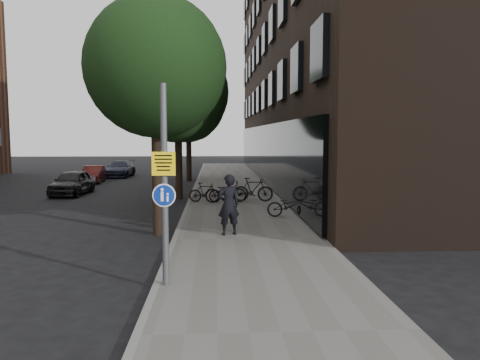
{
  "coord_description": "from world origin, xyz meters",
  "views": [
    {
      "loc": [
        -0.77,
        -10.36,
        3.21
      ],
      "look_at": [
        -0.11,
        2.04,
        2.0
      ],
      "focal_mm": 35.0,
      "sensor_mm": 36.0,
      "label": 1
    }
  ],
  "objects": [
    {
      "name": "building_right_dark_brick",
      "position": [
        8.5,
        22.0,
        9.0
      ],
      "size": [
        12.0,
        40.0,
        18.0
      ],
      "primitive_type": "cube",
      "color": "black",
      "rests_on": "ground"
    },
    {
      "name": "sidewalk",
      "position": [
        0.25,
        10.0,
        0.06
      ],
      "size": [
        4.5,
        60.0,
        0.12
      ],
      "primitive_type": "cube",
      "color": "#63605B",
      "rests_on": "ground"
    },
    {
      "name": "street_tree_far",
      "position": [
        -2.53,
        22.14,
        5.11
      ],
      "size": [
        5.0,
        5.0,
        7.8
      ],
      "color": "black",
      "rests_on": "ground"
    },
    {
      "name": "street_tree_mid",
      "position": [
        -2.53,
        13.14,
        5.11
      ],
      "size": [
        5.0,
        5.0,
        7.8
      ],
      "color": "black",
      "rests_on": "ground"
    },
    {
      "name": "parked_bike_facade_far",
      "position": [
        0.96,
        11.05,
        0.67
      ],
      "size": [
        1.89,
        0.75,
        1.11
      ],
      "primitive_type": "imported",
      "rotation": [
        0.0,
        0.0,
        1.44
      ],
      "color": "black",
      "rests_on": "sidewalk"
    },
    {
      "name": "parked_car_mid",
      "position": [
        -8.95,
        21.29,
        0.56
      ],
      "size": [
        1.46,
        3.51,
        1.13
      ],
      "primitive_type": "imported",
      "rotation": [
        0.0,
        0.0,
        0.08
      ],
      "color": "#561A18",
      "rests_on": "ground"
    },
    {
      "name": "parked_bike_curb_far",
      "position": [
        -1.25,
        10.95,
        0.57
      ],
      "size": [
        1.54,
        0.61,
        0.9
      ],
      "primitive_type": "imported",
      "rotation": [
        0.0,
        0.0,
        1.44
      ],
      "color": "black",
      "rests_on": "sidewalk"
    },
    {
      "name": "parked_bike_curb_near",
      "position": [
        -0.3,
        10.81,
        0.61
      ],
      "size": [
        1.93,
        0.81,
        0.99
      ],
      "primitive_type": "imported",
      "rotation": [
        0.0,
        0.0,
        1.65
      ],
      "color": "black",
      "rests_on": "sidewalk"
    },
    {
      "name": "curb_edge",
      "position": [
        -2.0,
        10.0,
        0.07
      ],
      "size": [
        0.15,
        60.0,
        0.13
      ],
      "primitive_type": "cube",
      "color": "slate",
      "rests_on": "ground"
    },
    {
      "name": "signpost",
      "position": [
        -1.8,
        -0.89,
        2.19
      ],
      "size": [
        0.48,
        0.14,
        4.1
      ],
      "rotation": [
        0.0,
        0.0,
        -0.06
      ],
      "color": "#595B5E",
      "rests_on": "sidewalk"
    },
    {
      "name": "parked_car_near",
      "position": [
        -8.42,
        14.93,
        0.66
      ],
      "size": [
        1.77,
        3.96,
        1.32
      ],
      "primitive_type": "imported",
      "rotation": [
        0.0,
        0.0,
        -0.05
      ],
      "color": "black",
      "rests_on": "ground"
    },
    {
      "name": "parked_car_far",
      "position": [
        -8.04,
        25.63,
        0.62
      ],
      "size": [
        1.86,
        4.31,
        1.24
      ],
      "primitive_type": "imported",
      "rotation": [
        0.0,
        0.0,
        -0.03
      ],
      "color": "#1C2033",
      "rests_on": "ground"
    },
    {
      "name": "pedestrian",
      "position": [
        -0.37,
        3.87,
        1.06
      ],
      "size": [
        0.78,
        0.61,
        1.88
      ],
      "primitive_type": "imported",
      "rotation": [
        0.0,
        0.0,
        3.4
      ],
      "color": "black",
      "rests_on": "sidewalk"
    },
    {
      "name": "parked_bike_facade_near",
      "position": [
        2.0,
        6.83,
        0.56
      ],
      "size": [
        1.76,
        0.91,
        0.88
      ],
      "primitive_type": "imported",
      "rotation": [
        0.0,
        0.0,
        1.37
      ],
      "color": "black",
      "rests_on": "sidewalk"
    },
    {
      "name": "street_tree_near",
      "position": [
        -2.53,
        4.64,
        5.11
      ],
      "size": [
        4.4,
        4.4,
        7.5
      ],
      "color": "black",
      "rests_on": "ground"
    },
    {
      "name": "ground",
      "position": [
        0.0,
        0.0,
        0.0
      ],
      "size": [
        120.0,
        120.0,
        0.0
      ],
      "primitive_type": "plane",
      "color": "black",
      "rests_on": "ground"
    }
  ]
}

